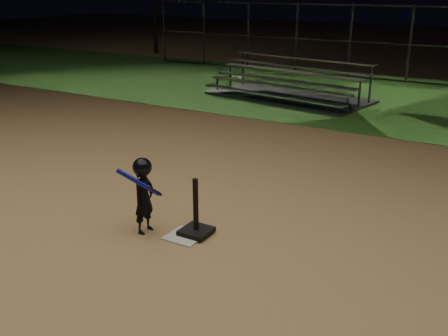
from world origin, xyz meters
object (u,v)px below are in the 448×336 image
(home_plate, at_px, (185,236))
(batting_tee, at_px, (196,224))
(bleacher_left, at_px, (288,91))
(child_batter, at_px, (144,193))

(home_plate, distance_m, batting_tee, 0.22)
(batting_tee, xyz_separation_m, bleacher_left, (-2.46, 8.53, 0.07))
(home_plate, height_order, bleacher_left, bleacher_left)
(batting_tee, distance_m, child_batter, 0.79)
(batting_tee, distance_m, bleacher_left, 8.88)
(batting_tee, height_order, child_batter, child_batter)
(home_plate, height_order, batting_tee, batting_tee)
(bleacher_left, bearing_deg, child_batter, -68.71)
(home_plate, distance_m, child_batter, 0.78)
(batting_tee, bearing_deg, child_batter, -157.99)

